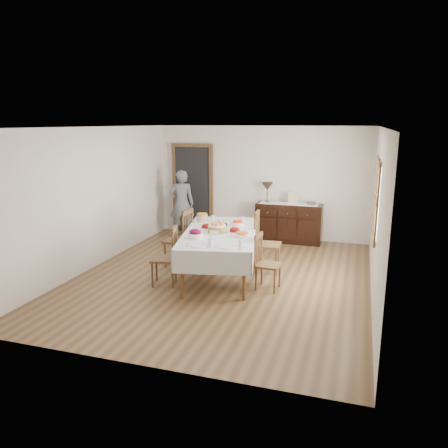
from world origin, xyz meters
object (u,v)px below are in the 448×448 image
(person, at_px, (182,202))
(chair_right_far, at_px, (264,241))
(dining_table, at_px, (220,237))
(chair_left_far, at_px, (181,238))
(sideboard, at_px, (289,223))
(chair_left_near, at_px, (167,256))
(table_lamp, at_px, (267,187))
(chair_right_near, at_px, (265,261))

(person, bearing_deg, chair_right_far, 118.19)
(dining_table, bearing_deg, chair_left_far, 147.42)
(chair_left_far, xyz_separation_m, sideboard, (1.66, 2.35, -0.11))
(sideboard, bearing_deg, chair_left_far, -125.37)
(chair_right_far, bearing_deg, chair_left_near, 125.55)
(chair_left_near, distance_m, sideboard, 3.63)
(dining_table, bearing_deg, sideboard, 61.77)
(chair_left_far, distance_m, sideboard, 2.88)
(table_lamp, bearing_deg, chair_left_far, -115.93)
(chair_left_far, height_order, person, person)
(chair_right_near, distance_m, chair_right_far, 0.90)
(chair_right_near, bearing_deg, table_lamp, 16.54)
(chair_right_far, bearing_deg, table_lamp, 6.60)
(chair_left_far, bearing_deg, person, -154.94)
(chair_left_far, xyz_separation_m, person, (-0.83, 2.03, 0.29))
(table_lamp, bearing_deg, chair_left_near, -106.63)
(chair_left_near, distance_m, chair_left_far, 0.97)
(chair_right_near, height_order, chair_right_far, chair_right_far)
(chair_left_near, bearing_deg, person, -176.22)
(chair_left_far, relative_size, sideboard, 0.75)
(chair_right_far, xyz_separation_m, table_lamp, (-0.42, 2.14, 0.68))
(chair_right_near, distance_m, person, 3.76)
(sideboard, distance_m, person, 2.55)
(chair_left_near, xyz_separation_m, person, (-0.99, 2.99, 0.35))
(chair_left_near, relative_size, person, 0.59)
(chair_left_near, height_order, chair_right_far, chair_right_far)
(chair_left_near, height_order, person, person)
(table_lamp, bearing_deg, chair_right_far, -79.01)
(person, bearing_deg, chair_left_near, 83.61)
(chair_left_near, height_order, chair_right_near, chair_left_near)
(chair_left_far, bearing_deg, chair_left_near, 12.04)
(chair_right_near, distance_m, table_lamp, 3.17)
(chair_left_far, relative_size, chair_right_near, 1.20)
(dining_table, height_order, person, person)
(chair_left_near, relative_size, chair_right_far, 0.91)
(chair_left_far, relative_size, person, 0.65)
(chair_left_near, height_order, chair_left_far, chair_left_far)
(dining_table, xyz_separation_m, chair_left_far, (-0.88, 0.33, -0.17))
(person, bearing_deg, dining_table, 101.31)
(dining_table, height_order, chair_right_far, chair_right_far)
(dining_table, relative_size, table_lamp, 5.64)
(sideboard, relative_size, person, 0.87)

